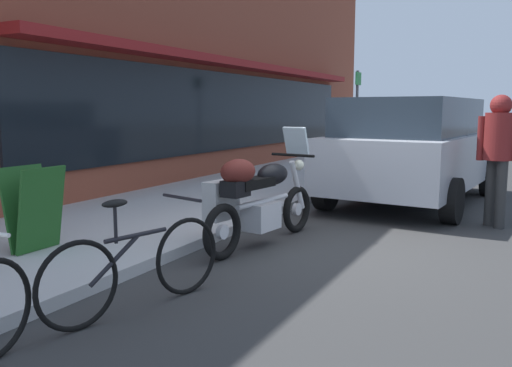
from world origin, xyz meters
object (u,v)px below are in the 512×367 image
(parked_minivan, at_px, (414,148))
(pedestrian_walking, at_px, (499,144))
(parking_sign_pole, at_px, (357,110))
(sandwich_board_sign, at_px, (34,208))
(parked_bicycle, at_px, (137,266))
(touring_motorcycle, at_px, (255,197))

(parked_minivan, relative_size, pedestrian_walking, 2.58)
(pedestrian_walking, height_order, parking_sign_pole, parking_sign_pole)
(parked_minivan, xyz_separation_m, pedestrian_walking, (-1.44, -1.38, 0.19))
(parked_minivan, relative_size, sandwich_board_sign, 5.23)
(parked_bicycle, height_order, parking_sign_pole, parking_sign_pole)
(pedestrian_walking, bearing_deg, touring_motorcycle, 134.72)
(touring_motorcycle, height_order, sandwich_board_sign, touring_motorcycle)
(parked_bicycle, distance_m, sandwich_board_sign, 1.99)
(parked_bicycle, xyz_separation_m, pedestrian_walking, (4.64, -2.38, 0.77))
(touring_motorcycle, distance_m, parked_bicycle, 2.23)
(touring_motorcycle, bearing_deg, parking_sign_pole, 8.09)
(parked_bicycle, distance_m, parking_sign_pole, 10.34)
(touring_motorcycle, relative_size, parked_minivan, 0.47)
(pedestrian_walking, bearing_deg, sandwich_board_sign, 133.38)
(parked_minivan, bearing_deg, parking_sign_pole, 28.26)
(pedestrian_walking, relative_size, parking_sign_pole, 0.73)
(parked_minivan, xyz_separation_m, parking_sign_pole, (4.12, 2.21, 0.63))
(sandwich_board_sign, relative_size, parking_sign_pole, 0.36)
(parked_bicycle, bearing_deg, parked_minivan, -9.35)
(pedestrian_walking, height_order, sandwich_board_sign, pedestrian_walking)
(touring_motorcycle, xyz_separation_m, parked_bicycle, (-2.21, -0.08, -0.23))
(sandwich_board_sign, bearing_deg, pedestrian_walking, -46.62)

